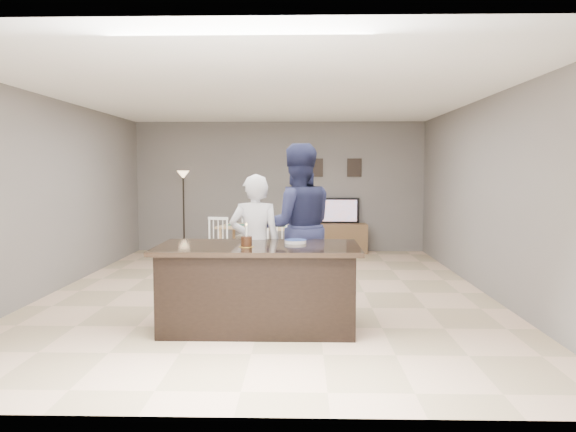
{
  "coord_description": "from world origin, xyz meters",
  "views": [
    {
      "loc": [
        0.47,
        -7.73,
        1.7
      ],
      "look_at": [
        0.28,
        -0.3,
        1.09
      ],
      "focal_mm": 35.0,
      "sensor_mm": 36.0,
      "label": 1
    }
  ],
  "objects_px": {
    "tv_console": "(338,238)",
    "woman": "(255,245)",
    "television": "(338,211)",
    "dining_table": "(262,232)",
    "birthday_cake": "(246,241)",
    "kitchen_island": "(258,286)",
    "floor_lamp": "(183,189)",
    "man": "(297,227)",
    "plate_stack": "(295,241)"
  },
  "relations": [
    {
      "from": "tv_console",
      "to": "woman",
      "type": "height_order",
      "value": "woman"
    },
    {
      "from": "television",
      "to": "dining_table",
      "type": "height_order",
      "value": "television"
    },
    {
      "from": "woman",
      "to": "birthday_cake",
      "type": "relative_size",
      "value": 6.74
    },
    {
      "from": "kitchen_island",
      "to": "floor_lamp",
      "type": "relative_size",
      "value": 1.27
    },
    {
      "from": "tv_console",
      "to": "man",
      "type": "distance_m",
      "value": 4.84
    },
    {
      "from": "woman",
      "to": "floor_lamp",
      "type": "relative_size",
      "value": 0.98
    },
    {
      "from": "kitchen_island",
      "to": "dining_table",
      "type": "height_order",
      "value": "dining_table"
    },
    {
      "from": "kitchen_island",
      "to": "floor_lamp",
      "type": "height_order",
      "value": "floor_lamp"
    },
    {
      "from": "tv_console",
      "to": "television",
      "type": "distance_m",
      "value": 0.57
    },
    {
      "from": "woman",
      "to": "floor_lamp",
      "type": "distance_m",
      "value": 5.2
    },
    {
      "from": "woman",
      "to": "man",
      "type": "distance_m",
      "value": 0.6
    },
    {
      "from": "birthday_cake",
      "to": "dining_table",
      "type": "height_order",
      "value": "birthday_cake"
    },
    {
      "from": "plate_stack",
      "to": "floor_lamp",
      "type": "height_order",
      "value": "floor_lamp"
    },
    {
      "from": "plate_stack",
      "to": "floor_lamp",
      "type": "distance_m",
      "value": 5.71
    },
    {
      "from": "man",
      "to": "plate_stack",
      "type": "relative_size",
      "value": 8.26
    },
    {
      "from": "kitchen_island",
      "to": "woman",
      "type": "distance_m",
      "value": 0.67
    },
    {
      "from": "woman",
      "to": "man",
      "type": "height_order",
      "value": "man"
    },
    {
      "from": "plate_stack",
      "to": "woman",
      "type": "bearing_deg",
      "value": 142.17
    },
    {
      "from": "woman",
      "to": "dining_table",
      "type": "relative_size",
      "value": 0.84
    },
    {
      "from": "birthday_cake",
      "to": "plate_stack",
      "type": "bearing_deg",
      "value": 31.02
    },
    {
      "from": "tv_console",
      "to": "floor_lamp",
      "type": "relative_size",
      "value": 0.71
    },
    {
      "from": "tv_console",
      "to": "birthday_cake",
      "type": "height_order",
      "value": "birthday_cake"
    },
    {
      "from": "kitchen_island",
      "to": "plate_stack",
      "type": "xyz_separation_m",
      "value": [
        0.4,
        0.18,
        0.46
      ]
    },
    {
      "from": "kitchen_island",
      "to": "man",
      "type": "relative_size",
      "value": 1.07
    },
    {
      "from": "tv_console",
      "to": "television",
      "type": "bearing_deg",
      "value": 90.0
    },
    {
      "from": "man",
      "to": "dining_table",
      "type": "relative_size",
      "value": 1.02
    },
    {
      "from": "birthday_cake",
      "to": "floor_lamp",
      "type": "xyz_separation_m",
      "value": [
        -1.83,
        5.51,
        0.35
      ]
    },
    {
      "from": "kitchen_island",
      "to": "television",
      "type": "height_order",
      "value": "television"
    },
    {
      "from": "television",
      "to": "kitchen_island",
      "type": "bearing_deg",
      "value": 77.99
    },
    {
      "from": "birthday_cake",
      "to": "floor_lamp",
      "type": "bearing_deg",
      "value": 108.37
    },
    {
      "from": "dining_table",
      "to": "birthday_cake",
      "type": "bearing_deg",
      "value": -74.62
    },
    {
      "from": "kitchen_island",
      "to": "television",
      "type": "relative_size",
      "value": 2.35
    },
    {
      "from": "television",
      "to": "dining_table",
      "type": "xyz_separation_m",
      "value": [
        -1.45,
        -1.55,
        -0.28
      ]
    },
    {
      "from": "birthday_cake",
      "to": "plate_stack",
      "type": "height_order",
      "value": "birthday_cake"
    },
    {
      "from": "tv_console",
      "to": "television",
      "type": "relative_size",
      "value": 1.31
    },
    {
      "from": "birthday_cake",
      "to": "floor_lamp",
      "type": "distance_m",
      "value": 5.81
    },
    {
      "from": "tv_console",
      "to": "birthday_cake",
      "type": "distance_m",
      "value": 5.88
    },
    {
      "from": "dining_table",
      "to": "floor_lamp",
      "type": "bearing_deg",
      "value": 156.17
    },
    {
      "from": "tv_console",
      "to": "woman",
      "type": "distance_m",
      "value": 5.21
    },
    {
      "from": "kitchen_island",
      "to": "plate_stack",
      "type": "height_order",
      "value": "plate_stack"
    },
    {
      "from": "kitchen_island",
      "to": "woman",
      "type": "xyz_separation_m",
      "value": [
        -0.08,
        0.55,
        0.37
      ]
    },
    {
      "from": "kitchen_island",
      "to": "man",
      "type": "bearing_deg",
      "value": 64.32
    },
    {
      "from": "television",
      "to": "tv_console",
      "type": "bearing_deg",
      "value": 90.0
    },
    {
      "from": "man",
      "to": "floor_lamp",
      "type": "relative_size",
      "value": 1.2
    },
    {
      "from": "kitchen_island",
      "to": "tv_console",
      "type": "relative_size",
      "value": 1.79
    },
    {
      "from": "tv_console",
      "to": "woman",
      "type": "bearing_deg",
      "value": -104.28
    },
    {
      "from": "tv_console",
      "to": "birthday_cake",
      "type": "relative_size",
      "value": 4.89
    },
    {
      "from": "plate_stack",
      "to": "dining_table",
      "type": "xyz_separation_m",
      "value": [
        -0.64,
        3.91,
        -0.34
      ]
    },
    {
      "from": "kitchen_island",
      "to": "tv_console",
      "type": "xyz_separation_m",
      "value": [
        1.2,
        5.57,
        -0.15
      ]
    },
    {
      "from": "kitchen_island",
      "to": "dining_table",
      "type": "relative_size",
      "value": 1.09
    }
  ]
}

